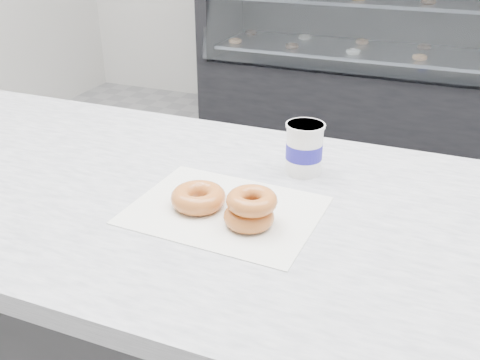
# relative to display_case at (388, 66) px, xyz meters

# --- Properties ---
(ground) EXTENTS (5.00, 5.00, 0.00)m
(ground) POSITION_rel_display_case_xyz_m (0.00, -2.12, -0.49)
(ground) COLOR gray
(ground) RESTS_ON ground
(display_case) EXTENTS (2.40, 0.74, 1.25)m
(display_case) POSITION_rel_display_case_xyz_m (0.00, 0.00, 0.00)
(display_case) COLOR black
(display_case) RESTS_ON ground
(wax_paper) EXTENTS (0.35, 0.28, 0.00)m
(wax_paper) POSITION_rel_display_case_xyz_m (0.05, -2.76, 0.41)
(wax_paper) COLOR silver
(wax_paper) RESTS_ON counter
(donut_single) EXTENTS (0.13, 0.13, 0.04)m
(donut_single) POSITION_rel_display_case_xyz_m (-0.00, -2.77, 0.43)
(donut_single) COLOR #C97437
(donut_single) RESTS_ON wax_paper
(donut_stack) EXTENTS (0.11, 0.11, 0.06)m
(donut_stack) POSITION_rel_display_case_xyz_m (0.11, -2.79, 0.44)
(donut_stack) COLOR #C97437
(donut_stack) RESTS_ON wax_paper
(coffee_cup) EXTENTS (0.09, 0.09, 0.11)m
(coffee_cup) POSITION_rel_display_case_xyz_m (0.14, -2.55, 0.46)
(coffee_cup) COLOR white
(coffee_cup) RESTS_ON counter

